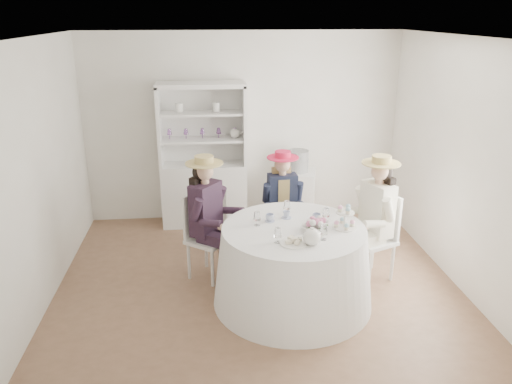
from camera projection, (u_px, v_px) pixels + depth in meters
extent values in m
plane|color=brown|center=(257.00, 280.00, 5.79)|extent=(4.50, 4.50, 0.00)
plane|color=white|center=(257.00, 37.00, 4.87)|extent=(4.50, 4.50, 0.00)
plane|color=silver|center=(243.00, 128.00, 7.20)|extent=(4.50, 0.00, 4.50)
plane|color=silver|center=(286.00, 254.00, 3.46)|extent=(4.50, 0.00, 4.50)
plane|color=silver|center=(39.00, 175.00, 5.12)|extent=(0.00, 4.50, 4.50)
plane|color=silver|center=(458.00, 163.00, 5.54)|extent=(0.00, 4.50, 4.50)
cone|color=white|center=(293.00, 266.00, 5.24)|extent=(1.68, 1.68, 0.83)
cylinder|color=white|center=(294.00, 229.00, 5.09)|extent=(1.48, 1.48, 0.02)
cube|color=silver|center=(205.00, 194.00, 7.22)|extent=(1.29, 0.87, 0.90)
cube|color=silver|center=(202.00, 122.00, 7.06)|extent=(1.13, 0.48, 1.10)
cube|color=silver|center=(201.00, 85.00, 6.69)|extent=(1.29, 0.87, 0.06)
cube|color=silver|center=(159.00, 126.00, 6.82)|extent=(0.20, 0.43, 1.10)
cube|color=silver|center=(244.00, 124.00, 6.93)|extent=(0.20, 0.43, 1.10)
cube|color=silver|center=(203.00, 140.00, 6.94)|extent=(1.19, 0.79, 0.03)
cube|color=silver|center=(202.00, 113.00, 6.82)|extent=(1.19, 0.79, 0.03)
sphere|color=white|center=(235.00, 133.00, 6.96)|extent=(0.14, 0.14, 0.14)
cube|color=silver|center=(297.00, 197.00, 7.28)|extent=(0.61, 0.61, 0.78)
cylinder|color=black|center=(298.00, 161.00, 7.09)|extent=(0.39, 0.39, 0.30)
cube|color=silver|center=(208.00, 240.00, 5.71)|extent=(0.58, 0.58, 0.04)
cylinder|color=silver|center=(212.00, 268.00, 5.58)|extent=(0.04, 0.04, 0.46)
cylinder|color=silver|center=(229.00, 256.00, 5.85)|extent=(0.04, 0.04, 0.46)
cylinder|color=silver|center=(189.00, 261.00, 5.74)|extent=(0.04, 0.04, 0.46)
cylinder|color=silver|center=(206.00, 250.00, 6.01)|extent=(0.04, 0.04, 0.46)
cube|color=silver|center=(194.00, 214.00, 5.71)|extent=(0.26, 0.33, 0.52)
cube|color=black|center=(206.00, 209.00, 5.59)|extent=(0.39, 0.42, 0.60)
cube|color=black|center=(212.00, 239.00, 5.55)|extent=(0.36, 0.32, 0.12)
cylinder|color=black|center=(224.00, 267.00, 5.59)|extent=(0.10, 0.10, 0.48)
cylinder|color=black|center=(197.00, 209.00, 5.38)|extent=(0.20, 0.18, 0.29)
cube|color=black|center=(222.00, 233.00, 5.70)|extent=(0.36, 0.32, 0.12)
cylinder|color=black|center=(233.00, 260.00, 5.74)|extent=(0.10, 0.10, 0.48)
cylinder|color=black|center=(220.00, 197.00, 5.72)|extent=(0.20, 0.18, 0.29)
cylinder|color=#D8A889|center=(205.00, 181.00, 5.48)|extent=(0.09, 0.09, 0.08)
sphere|color=#D8A889|center=(204.00, 171.00, 5.45)|extent=(0.20, 0.20, 0.20)
sphere|color=black|center=(201.00, 172.00, 5.47)|extent=(0.20, 0.20, 0.20)
cube|color=black|center=(199.00, 192.00, 5.57)|extent=(0.22, 0.25, 0.39)
cylinder|color=tan|center=(204.00, 163.00, 5.41)|extent=(0.42, 0.42, 0.01)
cylinder|color=tan|center=(204.00, 160.00, 5.40)|extent=(0.21, 0.21, 0.08)
cube|color=silver|center=(282.00, 224.00, 6.24)|extent=(0.41, 0.41, 0.04)
cylinder|color=silver|center=(272.00, 246.00, 6.15)|extent=(0.03, 0.03, 0.43)
cylinder|color=silver|center=(296.00, 244.00, 6.19)|extent=(0.03, 0.03, 0.43)
cylinder|color=silver|center=(267.00, 235.00, 6.43)|extent=(0.03, 0.03, 0.43)
cylinder|color=silver|center=(291.00, 234.00, 6.48)|extent=(0.03, 0.03, 0.43)
cube|color=silver|center=(279.00, 199.00, 6.31)|extent=(0.37, 0.05, 0.48)
cube|color=#1B2036|center=(282.00, 196.00, 6.13)|extent=(0.36, 0.21, 0.56)
cube|color=tan|center=(282.00, 196.00, 6.13)|extent=(0.15, 0.22, 0.48)
cube|color=#1B2036|center=(277.00, 222.00, 6.09)|extent=(0.14, 0.34, 0.12)
cylinder|color=#1B2036|center=(279.00, 248.00, 6.06)|extent=(0.10, 0.10, 0.45)
cylinder|color=#1B2036|center=(267.00, 193.00, 6.04)|extent=(0.10, 0.17, 0.27)
cube|color=#1B2036|center=(291.00, 221.00, 6.12)|extent=(0.14, 0.34, 0.12)
cylinder|color=#1B2036|center=(293.00, 247.00, 6.09)|extent=(0.10, 0.10, 0.45)
cylinder|color=#1B2036|center=(299.00, 191.00, 6.10)|extent=(0.10, 0.17, 0.27)
cylinder|color=#D8A889|center=(283.00, 173.00, 6.03)|extent=(0.09, 0.09, 0.08)
sphere|color=#D8A889|center=(283.00, 164.00, 5.99)|extent=(0.18, 0.18, 0.18)
sphere|color=tan|center=(282.00, 165.00, 6.04)|extent=(0.18, 0.18, 0.18)
cube|color=tan|center=(281.00, 181.00, 6.15)|extent=(0.24, 0.09, 0.37)
cylinder|color=#D92047|center=(283.00, 157.00, 5.96)|extent=(0.39, 0.39, 0.01)
cylinder|color=#D92047|center=(283.00, 154.00, 5.95)|extent=(0.19, 0.19, 0.08)
cube|color=silver|center=(373.00, 241.00, 5.69)|extent=(0.55, 0.55, 0.04)
cylinder|color=silver|center=(351.00, 257.00, 5.83)|extent=(0.04, 0.04, 0.46)
cylinder|color=silver|center=(370.00, 269.00, 5.56)|extent=(0.04, 0.04, 0.46)
cylinder|color=silver|center=(373.00, 251.00, 5.98)|extent=(0.04, 0.04, 0.46)
cylinder|color=silver|center=(392.00, 262.00, 5.71)|extent=(0.04, 0.04, 0.46)
cube|color=silver|center=(388.00, 215.00, 5.68)|extent=(0.18, 0.38, 0.52)
cube|color=white|center=(377.00, 209.00, 5.57)|extent=(0.34, 0.43, 0.61)
cube|color=white|center=(359.00, 233.00, 5.68)|extent=(0.38, 0.26, 0.13)
cylinder|color=white|center=(348.00, 261.00, 5.72)|extent=(0.10, 0.10, 0.48)
cylinder|color=white|center=(362.00, 197.00, 5.70)|extent=(0.20, 0.16, 0.29)
cube|color=white|center=(370.00, 239.00, 5.53)|extent=(0.38, 0.26, 0.13)
cylinder|color=white|center=(358.00, 268.00, 5.57)|extent=(0.10, 0.10, 0.48)
cylinder|color=white|center=(388.00, 210.00, 5.34)|extent=(0.20, 0.16, 0.29)
cylinder|color=#D8A889|center=(380.00, 181.00, 5.46)|extent=(0.09, 0.09, 0.08)
sphere|color=#D8A889|center=(380.00, 171.00, 5.42)|extent=(0.20, 0.20, 0.20)
sphere|color=black|center=(384.00, 172.00, 5.44)|extent=(0.20, 0.20, 0.20)
cube|color=black|center=(384.00, 193.00, 5.54)|extent=(0.17, 0.26, 0.40)
cylinder|color=tan|center=(381.00, 163.00, 5.39)|extent=(0.42, 0.42, 0.01)
cylinder|color=tan|center=(381.00, 159.00, 5.37)|extent=(0.21, 0.21, 0.08)
cube|color=silver|center=(220.00, 217.00, 6.45)|extent=(0.52, 0.52, 0.04)
cylinder|color=silver|center=(236.00, 230.00, 6.60)|extent=(0.03, 0.03, 0.42)
cylinder|color=silver|center=(216.00, 226.00, 6.71)|extent=(0.03, 0.03, 0.42)
cylinder|color=silver|center=(226.00, 239.00, 6.33)|extent=(0.03, 0.03, 0.42)
cylinder|color=silver|center=(205.00, 235.00, 6.44)|extent=(0.03, 0.03, 0.42)
cube|color=silver|center=(214.00, 203.00, 6.21)|extent=(0.34, 0.20, 0.48)
imported|color=white|center=(270.00, 218.00, 5.24)|extent=(0.11, 0.11, 0.07)
imported|color=white|center=(286.00, 215.00, 5.32)|extent=(0.08, 0.08, 0.07)
imported|color=white|center=(317.00, 218.00, 5.24)|extent=(0.12, 0.12, 0.07)
imported|color=white|center=(313.00, 228.00, 5.02)|extent=(0.29, 0.29, 0.06)
sphere|color=#D26995|center=(321.00, 222.00, 5.02)|extent=(0.06, 0.06, 0.06)
sphere|color=white|center=(320.00, 221.00, 5.05)|extent=(0.06, 0.06, 0.06)
sphere|color=#D26995|center=(317.00, 220.00, 5.07)|extent=(0.06, 0.06, 0.06)
sphere|color=white|center=(314.00, 220.00, 5.07)|extent=(0.06, 0.06, 0.06)
sphere|color=#D26995|center=(312.00, 221.00, 5.05)|extent=(0.06, 0.06, 0.06)
sphere|color=white|center=(311.00, 222.00, 5.03)|extent=(0.06, 0.06, 0.06)
sphere|color=#D26995|center=(311.00, 223.00, 5.00)|extent=(0.06, 0.06, 0.06)
sphere|color=white|center=(313.00, 224.00, 4.98)|extent=(0.06, 0.06, 0.06)
sphere|color=#D26995|center=(317.00, 224.00, 4.97)|extent=(0.06, 0.06, 0.06)
sphere|color=white|center=(319.00, 224.00, 4.97)|extent=(0.06, 0.06, 0.06)
sphere|color=#D26995|center=(321.00, 223.00, 4.99)|extent=(0.06, 0.06, 0.06)
sphere|color=white|center=(312.00, 237.00, 4.71)|extent=(0.17, 0.17, 0.17)
cylinder|color=white|center=(323.00, 236.00, 4.72)|extent=(0.10, 0.03, 0.08)
cylinder|color=white|center=(312.00, 229.00, 4.68)|extent=(0.04, 0.04, 0.02)
cylinder|color=white|center=(293.00, 243.00, 4.74)|extent=(0.26, 0.26, 0.01)
cube|color=beige|center=(289.00, 242.00, 4.71)|extent=(0.06, 0.04, 0.03)
cube|color=beige|center=(294.00, 240.00, 4.73)|extent=(0.07, 0.05, 0.03)
cube|color=beige|center=(298.00, 240.00, 4.76)|extent=(0.07, 0.07, 0.03)
cube|color=beige|center=(291.00, 238.00, 4.77)|extent=(0.07, 0.07, 0.03)
cube|color=beige|center=(297.00, 242.00, 4.70)|extent=(0.07, 0.07, 0.03)
cylinder|color=white|center=(344.00, 227.00, 5.10)|extent=(0.25, 0.25, 0.01)
cylinder|color=white|center=(345.00, 220.00, 5.07)|extent=(0.02, 0.02, 0.17)
cylinder|color=white|center=(345.00, 213.00, 5.04)|extent=(0.19, 0.19, 0.01)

